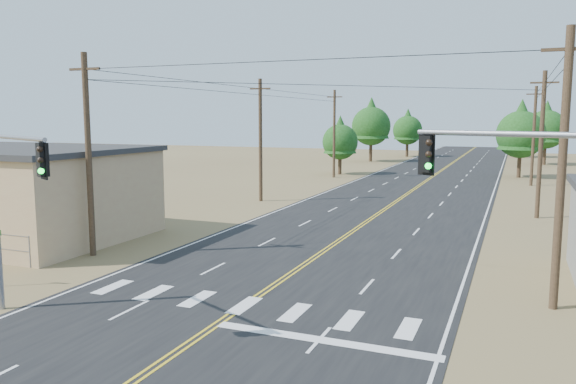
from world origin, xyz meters
The scene contains 15 objects.
road centered at (0.00, 30.00, 0.01)m, with size 15.00×200.00×0.02m, color black.
utility_pole_left_near centered at (-10.50, 12.00, 5.12)m, with size 1.80×0.30×10.00m.
utility_pole_left_mid centered at (-10.50, 32.00, 5.12)m, with size 1.80×0.30×10.00m.
utility_pole_left_far centered at (-10.50, 52.00, 5.12)m, with size 1.80×0.30×10.00m.
utility_pole_right_near centered at (10.50, 12.00, 5.12)m, with size 1.80×0.30×10.00m.
utility_pole_right_mid centered at (10.50, 32.00, 5.12)m, with size 1.80×0.30×10.00m.
utility_pole_right_far centered at (10.50, 52.00, 5.12)m, with size 1.80×0.30×10.00m.
signal_mast_left centered at (-6.63, 3.77, 4.35)m, with size 4.84×2.40×6.43m.
signal_mast_right centered at (9.70, 4.57, 4.47)m, with size 4.67×2.20×6.66m.
tree_left_near centered at (-10.93, 55.78, 4.38)m, with size 4.30×4.30×7.16m.
tree_left_mid centered at (-12.34, 76.99, 6.16)m, with size 6.04×6.04×10.07m.
tree_left_far centered at (-9.00, 90.06, 5.19)m, with size 5.10×5.10×8.49m.
tree_right_near centered at (9.33, 59.88, 5.52)m, with size 5.41×5.41×9.02m.
tree_right_mid centered at (12.79, 80.41, 5.75)m, with size 5.64×5.64×9.40m.
tree_right_far centered at (9.22, 95.79, 5.70)m, with size 5.58×5.58×9.31m.
Camera 1 is at (9.00, -9.81, 6.88)m, focal length 35.00 mm.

